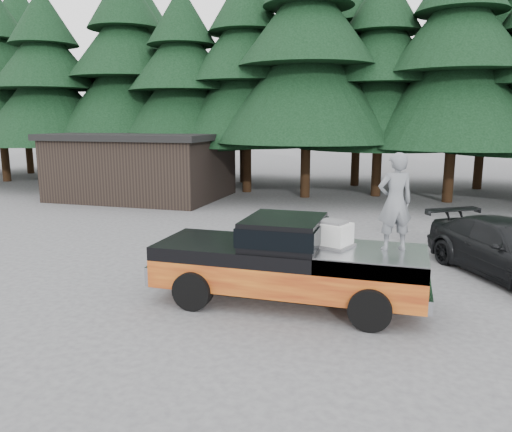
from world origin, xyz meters
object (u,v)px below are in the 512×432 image
(man_on_bed, at_px, (395,202))
(parked_car, at_px, (510,250))
(air_compressor, at_px, (332,235))
(pickup_truck, at_px, (288,274))
(utility_building, at_px, (143,165))

(man_on_bed, distance_m, parked_car, 4.57)
(air_compressor, xyz_separation_m, parked_car, (4.08, 3.30, -0.85))
(pickup_truck, xyz_separation_m, air_compressor, (0.94, 0.11, 0.91))
(man_on_bed, xyz_separation_m, parked_car, (2.84, 3.20, -1.61))
(air_compressor, bearing_deg, utility_building, 153.56)
(pickup_truck, relative_size, utility_building, 0.71)
(man_on_bed, xyz_separation_m, utility_building, (-12.81, 12.41, -0.68))
(air_compressor, distance_m, utility_building, 17.03)
(pickup_truck, bearing_deg, utility_building, 130.13)
(air_compressor, bearing_deg, parked_car, 59.69)
(parked_car, bearing_deg, utility_building, 117.31)
(pickup_truck, height_order, man_on_bed, man_on_bed)
(man_on_bed, distance_m, utility_building, 17.85)
(air_compressor, xyz_separation_m, man_on_bed, (1.25, 0.09, 0.77))
(pickup_truck, distance_m, man_on_bed, 2.76)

